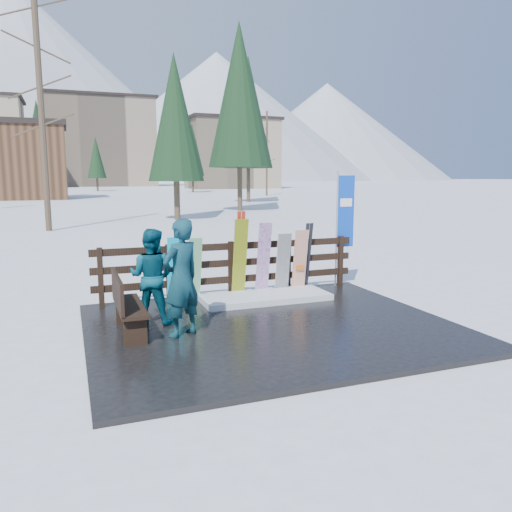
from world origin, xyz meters
name	(u,v)px	position (x,y,z in m)	size (l,w,h in m)	color
ground	(271,329)	(0.00, 0.00, 0.00)	(700.00, 700.00, 0.00)	white
deck	(271,327)	(0.00, 0.00, 0.04)	(6.00, 5.00, 0.08)	black
fence	(231,265)	(0.00, 2.20, 0.74)	(5.60, 0.10, 1.15)	black
snow_patch	(265,297)	(0.54, 1.60, 0.14)	(2.59, 1.00, 0.12)	white
bench	(125,303)	(-2.35, 0.33, 0.60)	(0.41, 1.50, 0.97)	black
snowboard_0	(174,270)	(-1.23, 1.98, 0.74)	(0.28, 0.03, 1.34)	#04CCF3
snowboard_1	(194,270)	(-0.83, 1.98, 0.73)	(0.27, 0.03, 1.33)	silver
snowboard_2	(240,258)	(0.12, 1.98, 0.90)	(0.28, 0.03, 1.66)	#EBFF16
snowboard_3	(263,259)	(0.64, 1.98, 0.85)	(0.28, 0.03, 1.57)	silver
snowboard_4	(283,264)	(1.09, 1.98, 0.73)	(0.30, 0.03, 1.31)	black
snowboard_5	(300,261)	(1.48, 1.98, 0.76)	(0.30, 0.03, 1.37)	silver
ski_pair_a	(240,254)	(0.15, 2.05, 0.97)	(0.17, 0.23, 1.79)	#A82814
ski_pair_b	(307,257)	(1.68, 2.05, 0.83)	(0.17, 0.26, 1.50)	black
rental_flag	(343,216)	(2.68, 2.25, 1.69)	(0.45, 0.04, 2.60)	silver
person_front	(181,278)	(-1.53, -0.04, 1.00)	(0.67, 0.44, 1.85)	#12534F
person_back	(152,276)	(-1.85, 0.83, 0.89)	(0.79, 0.61, 1.62)	#09475B
resort_buildings	(83,144)	(1.03, 115.41, 9.81)	(73.00, 87.60, 22.60)	tan
trees	(149,145)	(5.25, 46.74, 5.79)	(41.91, 68.75, 13.47)	#382B1E
mountains	(48,96)	(-10.50, 328.41, 50.20)	(520.00, 260.00, 120.00)	white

